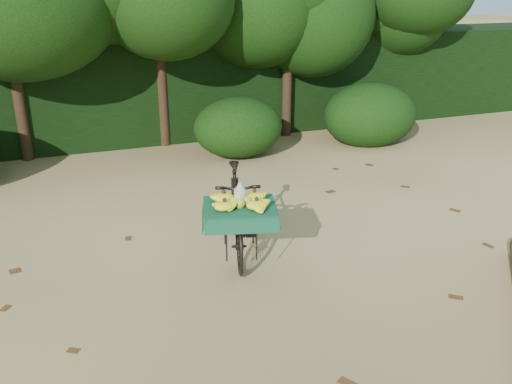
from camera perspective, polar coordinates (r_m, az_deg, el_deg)
name	(u,v)px	position (r m, az deg, el deg)	size (l,w,h in m)	color
ground	(237,308)	(4.94, -2.06, -12.10)	(80.00, 80.00, 0.00)	tan
vendor_bicycle	(236,212)	(5.67, -2.07, -2.07)	(0.97, 1.74, 0.94)	black
hedge_backdrop	(126,89)	(10.47, -13.50, 10.54)	(26.00, 1.80, 1.80)	black
tree_row	(87,31)	(9.48, -17.41, 15.87)	(14.50, 2.00, 4.00)	black
bush_clumps	(179,136)	(8.72, -8.14, 5.85)	(8.80, 1.70, 0.90)	black
leaf_litter	(216,273)	(5.47, -4.28, -8.55)	(7.00, 7.30, 0.01)	#4D2D14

